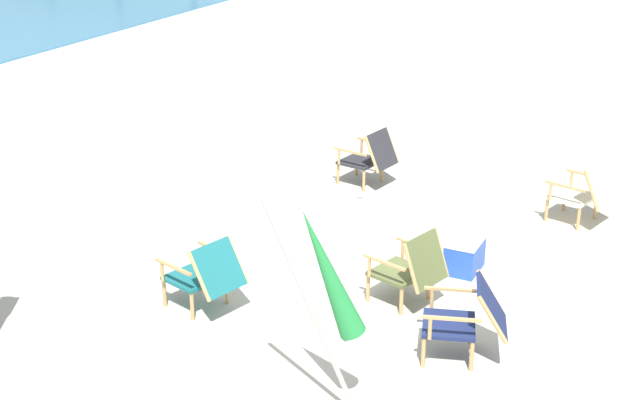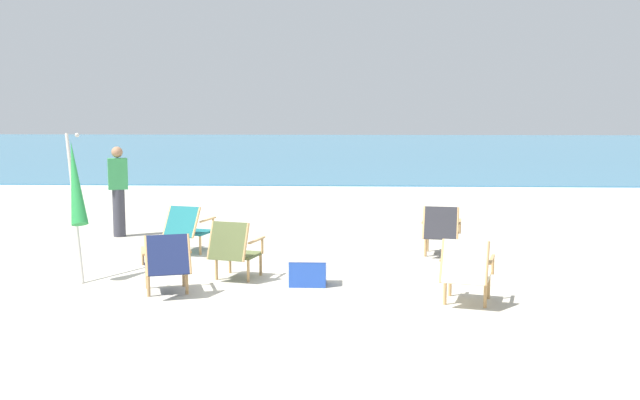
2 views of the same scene
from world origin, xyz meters
The scene contains 8 objects.
ground_plane centered at (0.00, 0.00, 0.00)m, with size 80.00×80.00×0.00m, color #B7AF9E.
beach_chair_back_right centered at (0.00, -0.33, 0.43)m, with size 0.74×0.82×0.81m.
beach_chair_back_left centered at (2.99, 1.41, 0.43)m, with size 0.69×0.80×0.80m.
beach_chair_mid_center centered at (2.94, -1.51, 0.43)m, with size 0.74×0.85×0.80m.
beach_chair_front_right centered at (-0.71, -1.16, 0.42)m, with size 0.78×0.91×0.77m.
beach_chair_front_left centered at (-1.02, 1.48, 0.42)m, with size 0.76×0.90×0.77m.
umbrella_furled_green centered at (-2.11, -0.41, 1.31)m, with size 0.54×0.77×2.00m.
cooler_box centered at (1.02, -0.59, 0.20)m, with size 0.49×0.35×0.40m.
Camera 1 is at (-7.70, -3.11, 4.44)m, focal length 50.00 mm.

